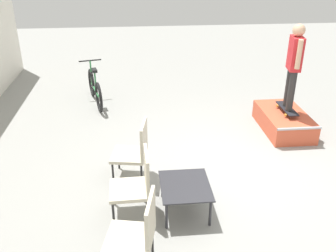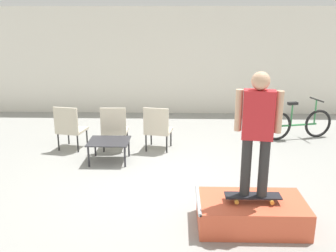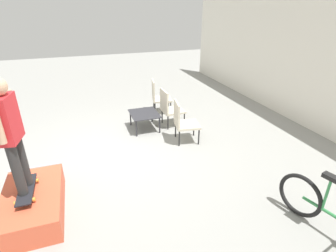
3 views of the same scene
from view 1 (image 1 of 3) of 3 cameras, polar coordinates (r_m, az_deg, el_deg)
The scene contains 9 objects.
ground_plane at distance 6.31m, azimuth 9.97°, elevation -6.39°, with size 24.00×24.00×0.00m, color gray.
skate_ramp_box at distance 7.73m, azimuth 17.19°, elevation 0.71°, with size 1.44×0.81×0.39m.
skateboard_on_ramp at distance 7.64m, azimuth 17.69°, elevation 2.55°, with size 0.73×0.26×0.07m.
person_skater at distance 7.34m, azimuth 18.69°, elevation 9.38°, with size 0.56×0.26×1.61m.
coffee_table at distance 5.12m, azimuth 2.63°, elevation -9.41°, with size 0.78×0.67×0.42m.
patio_chair_left at distance 4.27m, azimuth -4.57°, elevation -15.71°, with size 0.61×0.61×0.95m.
patio_chair_center at distance 5.01m, azimuth -4.82°, elevation -8.56°, with size 0.53×0.53×0.95m.
patio_chair_right at distance 5.77m, azimuth -5.01°, elevation -3.51°, with size 0.60×0.60×0.95m.
bicycle at distance 8.78m, azimuth -11.08°, elevation 5.63°, with size 1.65×0.58×0.92m.
Camera 1 is at (-5.11, 1.58, 3.34)m, focal length 40.00 mm.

